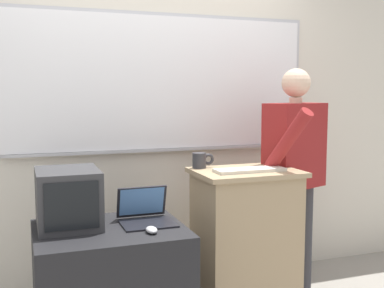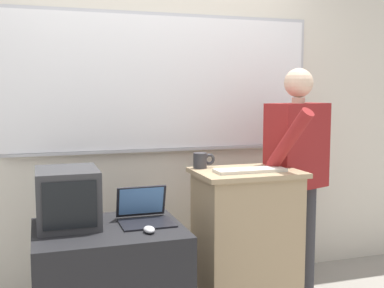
% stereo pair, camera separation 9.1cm
% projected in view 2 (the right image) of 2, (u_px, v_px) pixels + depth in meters
% --- Properties ---
extents(back_wall, '(6.40, 0.17, 2.78)m').
position_uv_depth(back_wall, '(145.00, 102.00, 3.60)').
color(back_wall, beige).
rests_on(back_wall, ground_plane).
extents(lectern_podium, '(0.66, 0.50, 0.97)m').
position_uv_depth(lectern_podium, '(246.00, 244.00, 3.13)').
color(lectern_podium, tan).
rests_on(lectern_podium, ground_plane).
extents(person_presenter, '(0.63, 0.65, 1.63)m').
position_uv_depth(person_presenter, '(297.00, 166.00, 3.38)').
color(person_presenter, '#333338').
rests_on(person_presenter, ground_plane).
extents(laptop, '(0.30, 0.30, 0.20)m').
position_uv_depth(laptop, '(144.00, 211.00, 2.82)').
color(laptop, black).
rests_on(laptop, side_desk).
extents(wireless_keyboard, '(0.45, 0.15, 0.02)m').
position_uv_depth(wireless_keyboard, '(250.00, 170.00, 3.02)').
color(wireless_keyboard, beige).
rests_on(wireless_keyboard, lectern_podium).
extents(computer_mouse_by_laptop, '(0.06, 0.10, 0.03)m').
position_uv_depth(computer_mouse_by_laptop, '(149.00, 229.00, 2.59)').
color(computer_mouse_by_laptop, '#BCBCC1').
rests_on(computer_mouse_by_laptop, side_desk).
extents(crt_monitor, '(0.34, 0.42, 0.32)m').
position_uv_depth(crt_monitor, '(67.00, 197.00, 2.71)').
color(crt_monitor, '#333335').
rests_on(crt_monitor, side_desk).
extents(coffee_mug, '(0.15, 0.09, 0.10)m').
position_uv_depth(coffee_mug, '(201.00, 160.00, 3.16)').
color(coffee_mug, '#333338').
rests_on(coffee_mug, lectern_podium).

